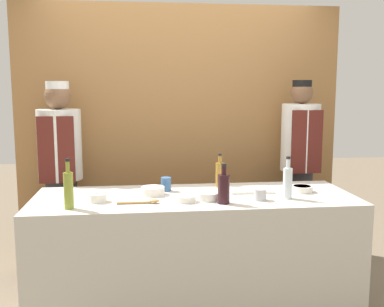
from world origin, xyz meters
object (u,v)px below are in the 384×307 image
(sauce_bowl_green, at_px, (98,197))
(chef_right, at_px, (299,167))
(cup_steel, at_px, (260,195))
(sauce_bowl_white, at_px, (153,190))
(bottle_clear, at_px, (288,182))
(sauce_bowl_purple, at_px, (209,196))
(bottle_oil, at_px, (69,189))
(bottle_vinegar, at_px, (220,174))
(chef_left, at_px, (61,174))
(wooden_spoon, at_px, (145,202))
(cutting_board, at_px, (250,190))
(sauce_bowl_brown, at_px, (186,198))
(sauce_bowl_orange, at_px, (302,188))
(bottle_wine, at_px, (224,188))
(cup_blue, at_px, (166,184))

(sauce_bowl_green, distance_m, chef_right, 1.93)
(chef_right, bearing_deg, sauce_bowl_green, -153.16)
(cup_steel, bearing_deg, chef_right, 56.70)
(sauce_bowl_white, bearing_deg, bottle_clear, -13.35)
(sauce_bowl_purple, bearing_deg, bottle_oil, -172.51)
(bottle_vinegar, relative_size, chef_left, 0.15)
(wooden_spoon, relative_size, chef_left, 0.16)
(cutting_board, xyz_separation_m, chef_right, (0.63, 0.69, 0.04))
(sauce_bowl_brown, height_order, bottle_clear, bottle_clear)
(bottle_vinegar, bearing_deg, sauce_bowl_brown, -126.13)
(sauce_bowl_purple, xyz_separation_m, bottle_vinegar, (0.15, 0.39, 0.07))
(chef_left, xyz_separation_m, chef_right, (2.11, -0.00, 0.01))
(chef_left, bearing_deg, sauce_bowl_orange, -21.99)
(sauce_bowl_brown, height_order, sauce_bowl_purple, sauce_bowl_purple)
(sauce_bowl_brown, xyz_separation_m, wooden_spoon, (-0.27, -0.02, -0.01))
(sauce_bowl_white, height_order, sauce_bowl_green, sauce_bowl_white)
(sauce_bowl_purple, distance_m, bottle_vinegar, 0.43)
(sauce_bowl_white, xyz_separation_m, bottle_wine, (0.46, -0.30, 0.07))
(bottle_wine, distance_m, cup_blue, 0.55)
(sauce_bowl_purple, height_order, cup_blue, cup_blue)
(cup_steel, height_order, chef_left, chef_left)
(sauce_bowl_purple, relative_size, wooden_spoon, 0.53)
(sauce_bowl_orange, bearing_deg, chef_right, 71.42)
(sauce_bowl_orange, distance_m, bottle_wine, 0.69)
(sauce_bowl_brown, xyz_separation_m, cutting_board, (0.50, 0.25, -0.01))
(bottle_wine, xyz_separation_m, cup_steel, (0.26, 0.06, -0.07))
(sauce_bowl_green, distance_m, bottle_oil, 0.25)
(bottle_vinegar, xyz_separation_m, cup_steel, (0.20, -0.44, -0.06))
(sauce_bowl_green, bearing_deg, bottle_clear, -2.68)
(cutting_board, height_order, wooden_spoon, wooden_spoon)
(bottle_wine, height_order, cup_blue, bottle_wine)
(sauce_bowl_purple, relative_size, cup_blue, 1.47)
(bottle_vinegar, relative_size, wooden_spoon, 0.93)
(bottle_wine, bearing_deg, cutting_board, 51.32)
(sauce_bowl_orange, xyz_separation_m, wooden_spoon, (-1.15, -0.21, -0.01))
(sauce_bowl_green, relative_size, cutting_board, 0.37)
(sauce_bowl_orange, relative_size, sauce_bowl_white, 0.92)
(cup_blue, bearing_deg, bottle_vinegar, 11.30)
(chef_left, bearing_deg, bottle_oil, -77.86)
(cup_blue, bearing_deg, sauce_bowl_white, -131.92)
(cup_steel, xyz_separation_m, chef_right, (0.63, 0.95, 0.01))
(bottle_clear, distance_m, bottle_wine, 0.47)
(chef_left, bearing_deg, cup_steel, -32.74)
(bottle_clear, bearing_deg, wooden_spoon, -178.46)
(bottle_vinegar, bearing_deg, bottle_wine, -97.40)
(bottle_oil, bearing_deg, cup_steel, 3.50)
(sauce_bowl_green, distance_m, bottle_vinegar, 0.97)
(sauce_bowl_purple, height_order, cutting_board, sauce_bowl_purple)
(sauce_bowl_purple, distance_m, cup_steel, 0.35)
(cutting_board, distance_m, chef_right, 0.93)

